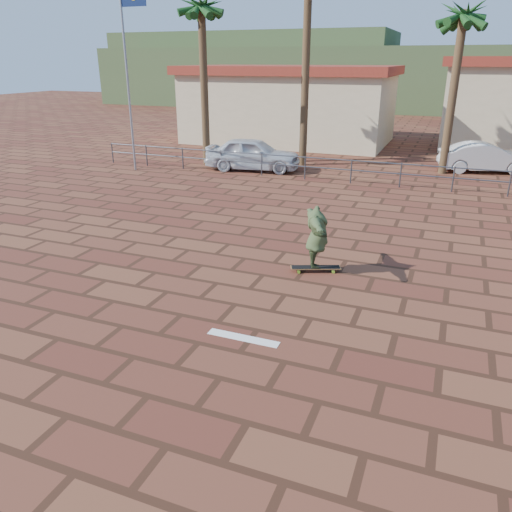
% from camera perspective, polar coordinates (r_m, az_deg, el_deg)
% --- Properties ---
extents(ground, '(120.00, 120.00, 0.00)m').
position_cam_1_polar(ground, '(10.66, -2.42, -5.55)').
color(ground, brown).
rests_on(ground, ground).
extents(paint_stripe, '(1.40, 0.22, 0.01)m').
position_cam_1_polar(paint_stripe, '(9.45, -1.47, -9.34)').
color(paint_stripe, white).
rests_on(paint_stripe, ground).
extents(guardrail, '(24.06, 0.06, 1.00)m').
position_cam_1_polar(guardrail, '(21.42, 10.85, 9.95)').
color(guardrail, '#47494F').
rests_on(guardrail, ground).
extents(flagpole, '(1.30, 0.10, 8.00)m').
position_cam_1_polar(flagpole, '(24.00, -14.35, 20.44)').
color(flagpole, gray).
rests_on(flagpole, ground).
extents(palm_far_left, '(2.40, 2.40, 8.25)m').
position_cam_1_polar(palm_far_left, '(24.99, -6.25, 25.99)').
color(palm_far_left, brown).
rests_on(palm_far_left, ground).
extents(palm_center, '(2.40, 2.40, 7.75)m').
position_cam_1_polar(palm_center, '(24.20, 22.60, 23.65)').
color(palm_center, brown).
rests_on(palm_center, ground).
extents(building_west, '(12.60, 7.60, 4.50)m').
position_cam_1_polar(building_west, '(32.31, 3.86, 16.96)').
color(building_west, beige).
rests_on(building_west, ground).
extents(hill_front, '(70.00, 18.00, 6.00)m').
position_cam_1_polar(hill_front, '(58.81, 18.83, 18.70)').
color(hill_front, '#384C28').
rests_on(hill_front, ground).
extents(hill_back, '(35.00, 14.00, 8.00)m').
position_cam_1_polar(hill_back, '(69.65, -0.23, 20.87)').
color(hill_back, '#384C28').
rests_on(hill_back, ground).
extents(longboard, '(1.23, 0.71, 0.12)m').
position_cam_1_polar(longboard, '(12.31, 6.82, -1.34)').
color(longboard, olive).
rests_on(longboard, ground).
extents(skateboarder, '(1.24, 1.96, 1.56)m').
position_cam_1_polar(skateboarder, '(12.02, 6.99, 2.18)').
color(skateboarder, '#374726').
rests_on(skateboarder, longboard).
extents(car_silver, '(4.61, 2.43, 1.49)m').
position_cam_1_polar(car_silver, '(23.70, -0.36, 11.59)').
color(car_silver, silver).
rests_on(car_silver, ground).
extents(car_white, '(4.23, 2.32, 1.32)m').
position_cam_1_polar(car_white, '(25.53, 24.73, 10.18)').
color(car_white, silver).
rests_on(car_white, ground).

